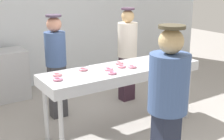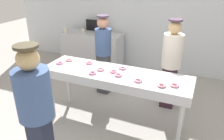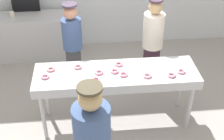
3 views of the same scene
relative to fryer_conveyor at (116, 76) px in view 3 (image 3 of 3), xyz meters
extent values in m
plane|color=#9E9993|center=(0.00, 0.00, -0.84)|extent=(16.00, 16.00, 0.00)
cube|color=#B7BABF|center=(0.00, 0.00, 0.01)|extent=(2.28, 0.66, 0.14)
cube|color=slate|center=(0.00, 0.00, 0.04)|extent=(1.94, 0.46, 0.08)
cylinder|color=#B7BABF|center=(-1.04, -0.25, -0.45)|extent=(0.06, 0.06, 0.78)
cylinder|color=#B7BABF|center=(1.04, -0.25, -0.45)|extent=(0.06, 0.06, 0.78)
cylinder|color=#B7BABF|center=(-1.04, 0.25, -0.45)|extent=(0.06, 0.06, 0.78)
cylinder|color=#B7BABF|center=(1.04, 0.25, -0.45)|extent=(0.06, 0.06, 0.78)
torus|color=pink|center=(-0.24, -0.01, 0.09)|extent=(0.15, 0.15, 0.03)
torus|color=pink|center=(-0.90, 0.13, 0.09)|extent=(0.15, 0.15, 0.03)
torus|color=pink|center=(0.89, -0.09, 0.09)|extent=(0.17, 0.17, 0.03)
torus|color=pink|center=(0.09, -0.09, 0.09)|extent=(0.17, 0.17, 0.03)
torus|color=pink|center=(-0.29, -0.18, 0.09)|extent=(0.14, 0.14, 0.03)
torus|color=pink|center=(-0.97, -0.04, 0.09)|extent=(0.16, 0.16, 0.03)
torus|color=pink|center=(0.05, 0.17, 0.09)|extent=(0.17, 0.17, 0.03)
torus|color=pink|center=(0.74, -0.17, 0.09)|extent=(0.17, 0.17, 0.03)
torus|color=pink|center=(-0.53, 0.15, 0.09)|extent=(0.17, 0.17, 0.03)
torus|color=pink|center=(0.41, -0.15, 0.09)|extent=(0.16, 0.16, 0.03)
torus|color=pink|center=(-0.02, 0.00, 0.09)|extent=(0.14, 0.14, 0.03)
cube|color=#351F2D|center=(0.69, 0.86, -0.44)|extent=(0.24, 0.18, 0.80)
cylinder|color=silver|center=(0.69, 0.86, 0.24)|extent=(0.33, 0.33, 0.58)
sphere|color=tan|center=(0.69, 0.86, 0.64)|extent=(0.21, 0.21, 0.21)
cylinder|color=#4B3549|center=(0.69, 0.86, 0.76)|extent=(0.23, 0.23, 0.03)
cube|color=#3B3B40|center=(-0.61, 0.87, -0.43)|extent=(0.24, 0.18, 0.83)
cylinder|color=#3F598C|center=(-0.61, 0.87, 0.24)|extent=(0.31, 0.31, 0.50)
sphere|color=tan|center=(-0.61, 0.87, 0.60)|extent=(0.22, 0.22, 0.22)
cylinder|color=#45384C|center=(-0.61, 0.87, 0.73)|extent=(0.23, 0.23, 0.03)
cylinder|color=#3F598C|center=(-0.38, -1.29, 0.30)|extent=(0.38, 0.38, 0.56)
sphere|color=tan|center=(-0.38, -1.29, 0.69)|extent=(0.23, 0.23, 0.23)
cylinder|color=#453D2B|center=(-0.38, -1.29, 0.82)|extent=(0.24, 0.24, 0.03)
cube|color=#B7BABF|center=(-1.52, 2.08, -0.40)|extent=(1.58, 0.56, 0.88)
cylinder|color=beige|center=(-1.76, 2.07, 0.09)|extent=(0.08, 0.08, 0.10)
cube|color=black|center=(-1.52, 2.31, 0.18)|extent=(0.53, 0.04, 0.29)
camera|label=1|loc=(-2.25, -3.22, 1.22)|focal=48.05mm
camera|label=2|loc=(1.18, -2.83, 1.48)|focal=35.91mm
camera|label=3|loc=(-0.39, -3.50, 2.52)|focal=49.65mm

